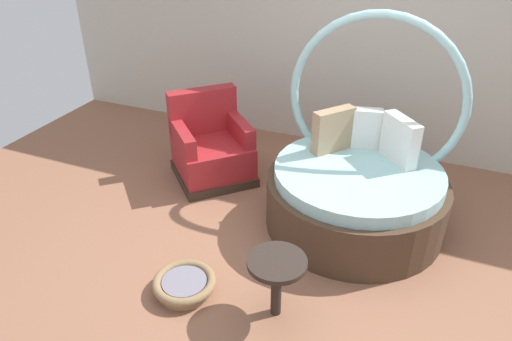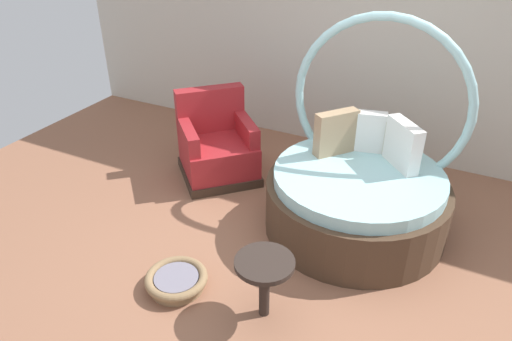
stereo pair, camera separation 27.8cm
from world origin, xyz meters
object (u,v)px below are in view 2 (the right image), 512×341
Objects in this scene: side_table at (265,271)px; pet_basket at (177,280)px; round_daybed at (359,188)px; red_armchair at (217,148)px.

pet_basket is at bearing -174.59° from side_table.
round_daybed is at bearing 54.89° from pet_basket.
round_daybed is 1.71× the size of red_armchair.
side_table is at bearing -101.54° from round_daybed.
red_armchair is at bearing 171.98° from round_daybed.
red_armchair is at bearing 130.16° from side_table.
pet_basket is (0.64, -1.72, -0.26)m from red_armchair.
pet_basket is at bearing -69.69° from red_armchair.
round_daybed is 3.79× the size of pet_basket.
round_daybed is 1.70m from red_armchair.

